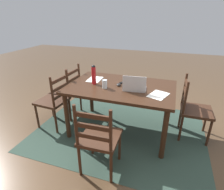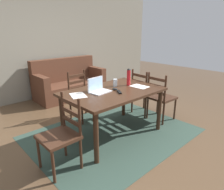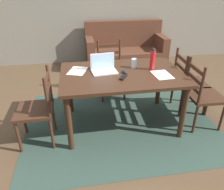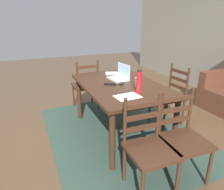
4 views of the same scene
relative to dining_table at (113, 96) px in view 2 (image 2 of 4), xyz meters
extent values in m
plane|color=brown|center=(0.00, 0.00, -0.69)|extent=(14.00, 14.00, 0.00)
cube|color=#2D4238|center=(0.00, 0.00, -0.69)|extent=(2.65, 2.06, 0.01)
cube|color=gray|center=(0.00, 2.78, 0.66)|extent=(8.00, 0.12, 2.70)
cube|color=#382114|center=(0.00, 0.00, 0.07)|extent=(1.57, 1.03, 0.04)
cylinder|color=#382114|center=(-0.71, -0.43, -0.32)|extent=(0.07, 0.07, 0.74)
cylinder|color=#382114|center=(0.71, -0.43, -0.32)|extent=(0.07, 0.07, 0.74)
cylinder|color=#382114|center=(-0.71, 0.43, -0.32)|extent=(0.07, 0.07, 0.74)
cylinder|color=#382114|center=(0.71, 0.43, -0.32)|extent=(0.07, 0.07, 0.74)
cube|color=#3D2316|center=(1.12, 0.21, -0.24)|extent=(0.47, 0.47, 0.04)
cylinder|color=#3D2316|center=(1.32, 0.38, -0.47)|extent=(0.04, 0.04, 0.43)
cylinder|color=#3D2316|center=(1.29, 0.00, -0.47)|extent=(0.04, 0.04, 0.43)
cylinder|color=#3D2316|center=(0.94, 0.41, -0.47)|extent=(0.04, 0.04, 0.43)
cylinder|color=#3D2316|center=(0.91, 0.03, -0.47)|extent=(0.04, 0.04, 0.43)
cylinder|color=#3D2316|center=(0.93, 0.41, 0.01)|extent=(0.04, 0.04, 0.50)
cylinder|color=#3D2316|center=(0.90, 0.03, 0.01)|extent=(0.04, 0.04, 0.50)
cube|color=#3D2316|center=(0.92, 0.22, -0.09)|extent=(0.05, 0.36, 0.05)
cube|color=#3D2316|center=(0.92, 0.22, 0.04)|extent=(0.05, 0.36, 0.05)
cube|color=#3D2316|center=(0.92, 0.22, 0.16)|extent=(0.05, 0.36, 0.05)
cube|color=#3D2316|center=(1.12, -0.21, -0.24)|extent=(0.45, 0.45, 0.04)
cylinder|color=#3D2316|center=(1.31, -0.02, -0.47)|extent=(0.04, 0.04, 0.43)
cylinder|color=#3D2316|center=(1.30, -0.40, -0.47)|extent=(0.04, 0.04, 0.43)
cylinder|color=#3D2316|center=(0.93, -0.01, -0.47)|extent=(0.04, 0.04, 0.43)
cylinder|color=#3D2316|center=(0.92, -0.39, -0.47)|extent=(0.04, 0.04, 0.43)
cylinder|color=#3D2316|center=(0.92, -0.01, 0.01)|extent=(0.04, 0.04, 0.50)
cylinder|color=#3D2316|center=(0.91, -0.39, 0.01)|extent=(0.04, 0.04, 0.50)
cube|color=#3D2316|center=(0.92, -0.20, -0.09)|extent=(0.04, 0.36, 0.05)
cube|color=#3D2316|center=(0.92, -0.20, 0.04)|extent=(0.04, 0.36, 0.05)
cube|color=#3D2316|center=(0.92, -0.20, 0.16)|extent=(0.04, 0.36, 0.05)
cube|color=#3D2316|center=(0.00, 0.84, -0.24)|extent=(0.46, 0.46, 0.04)
cylinder|color=#3D2316|center=(0.20, 0.66, -0.47)|extent=(0.04, 0.04, 0.43)
cylinder|color=#3D2316|center=(-0.18, 0.65, -0.47)|extent=(0.04, 0.04, 0.43)
cylinder|color=#3D2316|center=(0.18, 1.04, -0.47)|extent=(0.04, 0.04, 0.43)
cylinder|color=#3D2316|center=(-0.20, 1.03, -0.47)|extent=(0.04, 0.04, 0.43)
cylinder|color=#3D2316|center=(0.18, 1.05, 0.01)|extent=(0.04, 0.04, 0.50)
cylinder|color=#3D2316|center=(-0.20, 1.04, 0.01)|extent=(0.04, 0.04, 0.50)
cube|color=#3D2316|center=(-0.01, 1.04, -0.09)|extent=(0.36, 0.04, 0.05)
cube|color=#3D2316|center=(-0.01, 1.04, 0.04)|extent=(0.36, 0.04, 0.05)
cube|color=#3D2316|center=(-0.01, 1.04, 0.16)|extent=(0.36, 0.04, 0.05)
cube|color=#3D2316|center=(-1.12, -0.21, -0.24)|extent=(0.45, 0.45, 0.04)
cylinder|color=#3D2316|center=(-1.30, -0.40, -0.47)|extent=(0.04, 0.04, 0.43)
cylinder|color=#3D2316|center=(-1.31, -0.02, -0.47)|extent=(0.04, 0.04, 0.43)
cylinder|color=#3D2316|center=(-0.92, -0.39, -0.47)|extent=(0.04, 0.04, 0.43)
cylinder|color=#3D2316|center=(-0.93, -0.01, -0.47)|extent=(0.04, 0.04, 0.43)
cylinder|color=#3D2316|center=(-0.91, -0.39, 0.01)|extent=(0.04, 0.04, 0.50)
cylinder|color=#3D2316|center=(-0.92, -0.01, 0.01)|extent=(0.04, 0.04, 0.50)
cube|color=#3D2316|center=(-0.92, -0.20, -0.09)|extent=(0.03, 0.36, 0.05)
cube|color=#3D2316|center=(-0.92, -0.20, 0.04)|extent=(0.03, 0.36, 0.05)
cube|color=#3D2316|center=(-0.92, -0.20, 0.16)|extent=(0.03, 0.36, 0.05)
cube|color=#512D1E|center=(0.56, 2.23, -0.49)|extent=(1.80, 0.80, 0.40)
cube|color=#512D1E|center=(0.56, 2.53, 0.01)|extent=(1.80, 0.20, 0.60)
cube|color=#512D1E|center=(1.38, 2.23, -0.14)|extent=(0.16, 0.80, 0.30)
cube|color=#512D1E|center=(-0.26, 2.23, -0.14)|extent=(0.16, 0.80, 0.30)
cube|color=silver|center=(-0.22, 0.06, 0.10)|extent=(0.34, 0.25, 0.02)
cube|color=silver|center=(-0.23, 0.16, 0.21)|extent=(0.32, 0.05, 0.21)
cube|color=#A5CCEA|center=(-0.23, 0.16, 0.21)|extent=(0.29, 0.04, 0.19)
cylinder|color=red|center=(0.42, 0.05, 0.23)|extent=(0.06, 0.06, 0.27)
sphere|color=black|center=(0.42, 0.05, 0.36)|extent=(0.06, 0.06, 0.06)
cylinder|color=silver|center=(0.20, 0.16, 0.15)|extent=(0.07, 0.07, 0.13)
ellipsoid|color=black|center=(0.04, -0.01, 0.11)|extent=(0.07, 0.11, 0.03)
cube|color=black|center=(-0.01, -0.15, 0.10)|extent=(0.13, 0.17, 0.02)
cube|color=white|center=(0.49, -0.14, 0.09)|extent=(0.23, 0.31, 0.00)
cube|color=white|center=(-0.56, 0.16, 0.09)|extent=(0.30, 0.35, 0.00)
camera|label=1|loc=(-0.69, 2.44, 1.09)|focal=29.29mm
camera|label=2|loc=(-2.12, -2.27, 1.02)|focal=32.27mm
camera|label=3|loc=(-0.55, -2.54, 1.18)|focal=34.87mm
camera|label=4|loc=(2.47, -1.20, 0.95)|focal=32.75mm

